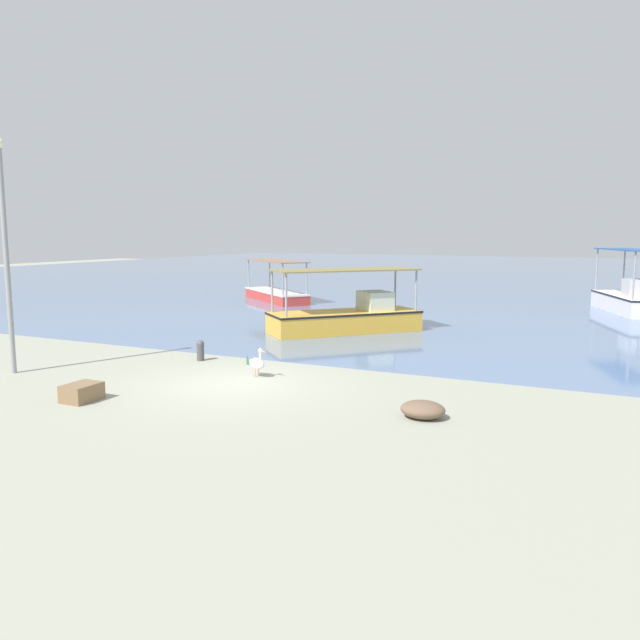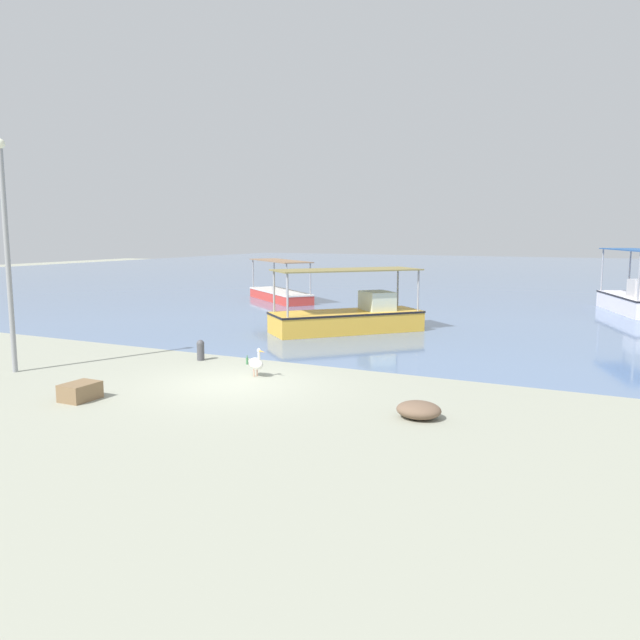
{
  "view_description": "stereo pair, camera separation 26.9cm",
  "coord_description": "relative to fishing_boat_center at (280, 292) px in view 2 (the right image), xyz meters",
  "views": [
    {
      "loc": [
        8.69,
        -13.17,
        3.86
      ],
      "look_at": [
        0.57,
        3.96,
        1.2
      ],
      "focal_mm": 35.0,
      "sensor_mm": 36.0,
      "label": 1
    },
    {
      "loc": [
        8.93,
        -13.05,
        3.86
      ],
      "look_at": [
        0.57,
        3.96,
        1.2
      ],
      "focal_mm": 35.0,
      "sensor_mm": 36.0,
      "label": 2
    }
  ],
  "objects": [
    {
      "name": "net_pile",
      "position": [
        14.05,
        -18.69,
        -0.29
      ],
      "size": [
        0.95,
        0.81,
        0.36
      ],
      "primitive_type": "ellipsoid",
      "color": "brown",
      "rests_on": "ground"
    },
    {
      "name": "ground",
      "position": [
        8.85,
        -17.91,
        -0.47
      ],
      "size": [
        120.0,
        120.0,
        0.0
      ],
      "primitive_type": "plane",
      "color": "#9C9F8C"
    },
    {
      "name": "lamp_post",
      "position": [
        2.59,
        -19.41,
        3.07
      ],
      "size": [
        0.28,
        0.28,
        6.35
      ],
      "color": "gray",
      "rests_on": "ground"
    },
    {
      "name": "fishing_boat_center",
      "position": [
        0.0,
        0.0,
        0.0
      ],
      "size": [
        5.76,
        5.12,
        2.3
      ],
      "color": "#D33D35",
      "rests_on": "harbor_water"
    },
    {
      "name": "glass_bottle",
      "position": [
        7.87,
        -15.68,
        -0.36
      ],
      "size": [
        0.07,
        0.07,
        0.27
      ],
      "color": "#3F7F4C",
      "rests_on": "ground"
    },
    {
      "name": "pelican",
      "position": [
        8.95,
        -16.92,
        -0.09
      ],
      "size": [
        0.76,
        0.49,
        0.8
      ],
      "color": "#E0997A",
      "rests_on": "ground"
    },
    {
      "name": "fishing_boat_far_left",
      "position": [
        18.17,
        2.68,
        0.2
      ],
      "size": [
        3.42,
        5.86,
        3.07
      ],
      "color": "white",
      "rests_on": "harbor_water"
    },
    {
      "name": "harbor_water",
      "position": [
        8.85,
        30.09,
        -0.47
      ],
      "size": [
        110.0,
        90.0,
        0.0
      ],
      "primitive_type": "cube",
      "color": "#627DA7",
      "rests_on": "ground"
    },
    {
      "name": "fishing_boat_near_right",
      "position": [
        8.12,
        -8.71,
        0.14
      ],
      "size": [
        5.5,
        5.68,
        2.46
      ],
      "color": "gold",
      "rests_on": "harbor_water"
    },
    {
      "name": "cargo_crate",
      "position": [
        6.54,
        -20.76,
        -0.27
      ],
      "size": [
        0.63,
        0.83,
        0.4
      ],
      "primitive_type": "cube",
      "rotation": [
        0.0,
        0.0,
        4.72
      ],
      "color": "olive",
      "rests_on": "ground"
    },
    {
      "name": "mooring_bollard",
      "position": [
        6.27,
        -15.8,
        -0.13
      ],
      "size": [
        0.24,
        0.24,
        0.63
      ],
      "color": "#47474C",
      "rests_on": "ground"
    }
  ]
}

